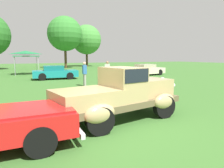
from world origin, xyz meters
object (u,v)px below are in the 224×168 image
(feature_pickup_truck, at_px, (120,93))
(spectator_near_truck, at_px, (107,71))
(canopy_tent_center_field, at_px, (26,53))
(show_car_teal, at_px, (55,73))
(show_car_cream, at_px, (146,70))
(spectator_between_cars, at_px, (85,73))

(feature_pickup_truck, distance_m, spectator_near_truck, 9.37)
(spectator_near_truck, xyz_separation_m, canopy_tent_center_field, (-5.49, 10.49, 1.51))
(spectator_near_truck, height_order, canopy_tent_center_field, canopy_tent_center_field)
(show_car_teal, height_order, canopy_tent_center_field, canopy_tent_center_field)
(feature_pickup_truck, distance_m, show_car_teal, 12.98)
(show_car_cream, bearing_deg, spectator_between_cars, -149.80)
(canopy_tent_center_field, bearing_deg, feature_pickup_truck, -83.81)
(feature_pickup_truck, bearing_deg, canopy_tent_center_field, 96.19)
(show_car_teal, distance_m, spectator_near_truck, 5.41)
(feature_pickup_truck, distance_m, canopy_tent_center_field, 19.39)
(show_car_teal, xyz_separation_m, canopy_tent_center_field, (-2.15, 6.24, 1.82))
(show_car_cream, xyz_separation_m, canopy_tent_center_field, (-11.87, 6.68, 1.82))
(show_car_cream, distance_m, spectator_between_cars, 9.99)
(show_car_teal, height_order, show_car_cream, same)
(show_car_teal, distance_m, show_car_cream, 9.73)
(feature_pickup_truck, relative_size, show_car_teal, 1.11)
(feature_pickup_truck, distance_m, spectator_between_cars, 7.60)
(show_car_teal, bearing_deg, spectator_between_cars, -78.73)
(feature_pickup_truck, bearing_deg, show_car_cream, 52.02)
(show_car_teal, distance_m, canopy_tent_center_field, 6.85)
(spectator_between_cars, bearing_deg, feature_pickup_truck, -98.76)
(spectator_between_cars, xyz_separation_m, canopy_tent_center_field, (-3.24, 11.70, 1.51))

